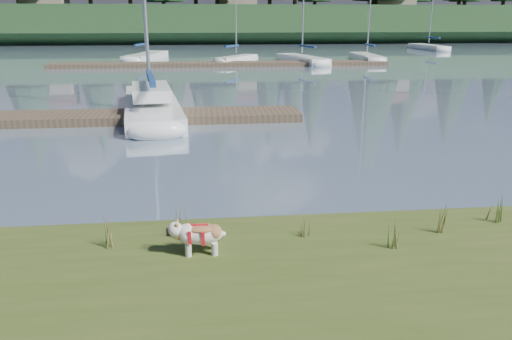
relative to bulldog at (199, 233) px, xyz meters
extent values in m
plane|color=#778BA0|center=(-0.29, 32.80, -0.66)|extent=(200.00, 200.00, 0.00)
cube|color=#1A3419|center=(-0.29, 75.80, 1.84)|extent=(200.00, 20.00, 5.00)
cylinder|color=silver|center=(-0.17, -0.09, -0.22)|extent=(0.09, 0.09, 0.19)
cylinder|color=silver|center=(-0.17, 0.10, -0.22)|extent=(0.09, 0.09, 0.19)
cylinder|color=silver|center=(0.22, -0.10, -0.22)|extent=(0.09, 0.09, 0.19)
cylinder|color=silver|center=(0.22, 0.09, -0.22)|extent=(0.09, 0.09, 0.19)
ellipsoid|color=silver|center=(0.04, 0.00, -0.02)|extent=(0.63, 0.32, 0.30)
ellipsoid|color=#996239|center=(0.04, 0.00, 0.08)|extent=(0.44, 0.30, 0.11)
ellipsoid|color=silver|center=(-0.35, 0.00, 0.08)|extent=(0.22, 0.23, 0.22)
cube|color=black|center=(-0.44, 0.00, 0.04)|extent=(0.07, 0.11, 0.09)
cube|color=white|center=(-1.90, 13.20, -0.44)|extent=(3.04, 8.81, 0.70)
ellipsoid|color=white|center=(-2.45, 17.48, -0.44)|extent=(2.17, 2.57, 0.70)
cube|color=navy|center=(-1.74, 11.94, 0.89)|extent=(0.70, 3.92, 0.20)
cube|color=white|center=(-1.84, 12.71, 0.29)|extent=(1.76, 3.29, 0.45)
cube|color=#4C3D2C|center=(-4.29, 11.80, -0.51)|extent=(16.00, 2.00, 0.30)
cube|color=#4C3D2C|center=(1.71, 32.80, -0.51)|extent=(26.00, 2.20, 0.30)
cube|color=white|center=(-4.74, 39.46, -0.44)|extent=(3.46, 8.01, 0.70)
ellipsoid|color=white|center=(-3.88, 43.27, -0.44)|extent=(2.13, 2.45, 0.70)
cube|color=navy|center=(-4.97, 38.42, 0.74)|extent=(0.88, 3.07, 0.20)
cube|color=white|center=(3.04, 35.42, -0.44)|extent=(3.96, 5.06, 0.70)
ellipsoid|color=white|center=(4.52, 37.62, -0.44)|extent=(1.77, 1.84, 0.70)
cylinder|color=silver|center=(3.04, 35.42, 4.30)|extent=(0.12, 0.12, 8.33)
cube|color=navy|center=(2.64, 34.83, 0.74)|extent=(1.34, 1.86, 0.20)
cube|color=white|center=(8.47, 34.92, -0.44)|extent=(3.30, 7.50, 0.70)
ellipsoid|color=white|center=(7.62, 38.48, -0.44)|extent=(2.01, 2.31, 0.70)
cube|color=navy|center=(8.70, 33.95, 0.74)|extent=(0.87, 2.88, 0.20)
cube|color=white|center=(14.38, 36.00, -0.44)|extent=(1.97, 6.87, 0.70)
ellipsoid|color=white|center=(14.59, 39.39, -0.44)|extent=(1.59, 1.94, 0.70)
cube|color=navy|center=(14.32, 35.08, 0.74)|extent=(0.37, 2.71, 0.20)
cube|color=white|center=(26.43, 50.27, -0.44)|extent=(1.98, 7.35, 0.70)
ellipsoid|color=white|center=(26.26, 53.91, -0.44)|extent=(1.68, 2.06, 0.70)
cube|color=navy|center=(26.47, 49.28, 0.74)|extent=(0.33, 2.90, 0.20)
cone|color=#475B23|center=(-0.35, 0.61, -0.04)|extent=(0.03, 0.03, 0.54)
cone|color=brown|center=(-0.24, 0.54, -0.10)|extent=(0.03, 0.03, 0.43)
cone|color=#475B23|center=(-0.29, 0.64, -0.02)|extent=(0.03, 0.03, 0.60)
cone|color=brown|center=(-0.21, 0.58, -0.12)|extent=(0.03, 0.03, 0.38)
cone|color=#475B23|center=(-0.33, 0.53, -0.07)|extent=(0.03, 0.03, 0.49)
cone|color=#475B23|center=(1.59, 0.46, -0.13)|extent=(0.03, 0.03, 0.37)
cone|color=brown|center=(1.70, 0.39, -0.17)|extent=(0.03, 0.03, 0.30)
cone|color=#475B23|center=(1.65, 0.49, -0.11)|extent=(0.03, 0.03, 0.41)
cone|color=brown|center=(1.73, 0.43, -0.18)|extent=(0.03, 0.03, 0.26)
cone|color=#475B23|center=(1.61, 0.38, -0.15)|extent=(0.03, 0.03, 0.34)
cone|color=#475B23|center=(3.82, 0.34, -0.05)|extent=(0.03, 0.03, 0.53)
cone|color=brown|center=(3.93, 0.27, -0.10)|extent=(0.03, 0.03, 0.42)
cone|color=#475B23|center=(3.88, 0.37, -0.02)|extent=(0.03, 0.03, 0.58)
cone|color=brown|center=(3.96, 0.31, -0.13)|extent=(0.03, 0.03, 0.37)
cone|color=#475B23|center=(3.84, 0.26, -0.08)|extent=(0.03, 0.03, 0.48)
cone|color=#475B23|center=(-1.37, 0.41, -0.05)|extent=(0.03, 0.03, 0.53)
cone|color=brown|center=(-1.26, 0.34, -0.10)|extent=(0.03, 0.03, 0.42)
cone|color=#475B23|center=(-1.31, 0.44, -0.02)|extent=(0.03, 0.03, 0.58)
cone|color=brown|center=(-1.23, 0.38, -0.13)|extent=(0.03, 0.03, 0.37)
cone|color=#475B23|center=(-1.35, 0.33, -0.08)|extent=(0.03, 0.03, 0.47)
cone|color=#475B23|center=(2.84, -0.09, -0.12)|extent=(0.03, 0.03, 0.40)
cone|color=brown|center=(2.95, -0.16, -0.16)|extent=(0.03, 0.03, 0.32)
cone|color=#475B23|center=(2.90, -0.06, -0.10)|extent=(0.03, 0.03, 0.44)
cone|color=brown|center=(2.98, -0.12, -0.18)|extent=(0.03, 0.03, 0.28)
cone|color=#475B23|center=(2.86, -0.17, -0.14)|extent=(0.03, 0.03, 0.36)
cone|color=#475B23|center=(4.93, 0.66, -0.06)|extent=(0.03, 0.03, 0.50)
cone|color=brown|center=(5.04, 0.59, -0.11)|extent=(0.03, 0.03, 0.40)
cone|color=#475B23|center=(4.99, 0.69, -0.04)|extent=(0.03, 0.03, 0.55)
cone|color=brown|center=(5.07, 0.63, -0.14)|extent=(0.03, 0.03, 0.35)
cone|color=#475B23|center=(4.95, 0.58, -0.09)|extent=(0.03, 0.03, 0.45)
cube|color=#33281C|center=(-0.29, 1.20, -0.59)|extent=(60.00, 0.50, 0.14)
cylinder|color=#382619|center=(-25.29, 70.80, 5.24)|extent=(0.60, 0.60, 1.80)
cylinder|color=#382619|center=(-10.29, 74.80, 5.24)|extent=(0.60, 0.60, 1.80)
cylinder|color=#382619|center=(2.71, 68.80, 5.24)|extent=(0.60, 0.60, 1.80)
cylinder|color=#382619|center=(14.71, 72.80, 5.24)|extent=(0.60, 0.60, 1.80)
cylinder|color=#382619|center=(27.71, 70.80, 5.24)|extent=(0.60, 0.60, 1.80)
cylinder|color=#382619|center=(41.71, 73.80, 5.24)|extent=(0.60, 0.60, 1.80)
camera|label=1|loc=(0.10, -6.73, 3.03)|focal=35.00mm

